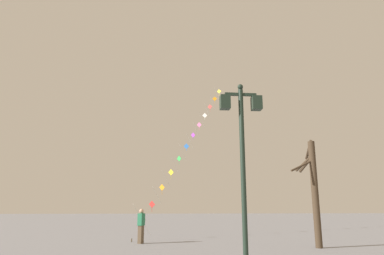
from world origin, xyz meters
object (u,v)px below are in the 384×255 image
(twin_lantern_lamp_post, at_px, (242,140))
(kite_train, at_px, (190,141))
(kite_flyer, at_px, (141,225))
(bare_tree, at_px, (314,189))

(twin_lantern_lamp_post, height_order, kite_train, kite_train)
(twin_lantern_lamp_post, relative_size, kite_train, 0.42)
(kite_flyer, distance_m, bare_tree, 8.68)
(kite_flyer, bearing_deg, twin_lantern_lamp_post, -135.76)
(kite_flyer, bearing_deg, kite_train, 0.51)
(kite_train, bearing_deg, bare_tree, -62.08)
(twin_lantern_lamp_post, xyz_separation_m, kite_flyer, (-3.14, 9.14, -2.72))
(kite_flyer, height_order, bare_tree, bare_tree)
(kite_train, bearing_deg, kite_flyer, -114.78)
(twin_lantern_lamp_post, bearing_deg, kite_train, 90.23)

